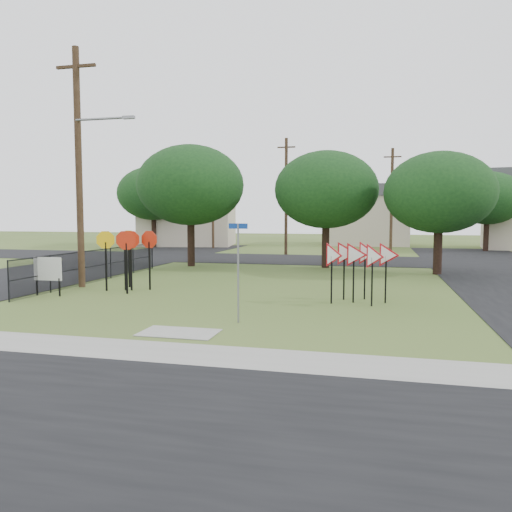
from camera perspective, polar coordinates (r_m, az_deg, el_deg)
The scene contains 22 objects.
ground at distance 15.42m, azimuth -5.36°, elevation -6.76°, with size 140.00×140.00×0.00m, color #3F5921.
sidewalk at distance 11.64m, azimuth -12.26°, elevation -10.56°, with size 30.00×1.60×0.02m, color gray.
planting_strip at distance 10.62m, azimuth -15.16°, elevation -12.12°, with size 30.00×0.80×0.02m, color #3F5921.
street_left at distance 29.78m, azimuth -21.09°, elevation -1.53°, with size 8.00×50.00×0.02m, color black.
street_far at distance 34.77m, azimuth 5.49°, elevation -0.40°, with size 60.00×8.00×0.02m, color black.
curb_pad at distance 13.23m, azimuth -8.80°, elevation -8.66°, with size 2.00×1.20×0.02m, color gray.
street_name_sign at distance 14.08m, azimuth -2.05°, elevation -1.12°, with size 0.58×0.12×2.82m.
stop_sign_cluster at distance 20.90m, azimuth -14.46°, elevation 1.13°, with size 2.28×1.93×2.45m.
yield_sign_cluster at distance 17.77m, azimuth 11.67°, elevation -0.13°, with size 2.66×1.93×2.16m.
info_board at distance 20.48m, azimuth -22.71°, elevation -1.50°, with size 1.18×0.06×1.47m.
utility_pole_main at distance 22.50m, azimuth -19.47°, elevation 9.90°, with size 3.55×0.33×10.00m.
far_pole_a at distance 38.94m, azimuth 3.46°, elevation 6.91°, with size 1.40×0.24×9.00m.
far_pole_b at distance 42.31m, azimuth 15.24°, elevation 6.23°, with size 1.40×0.24×8.50m.
far_pole_c at distance 46.77m, azimuth -4.95°, elevation 6.51°, with size 1.40×0.24×9.00m.
fence_run at distance 24.18m, azimuth -17.64°, elevation -0.95°, with size 0.05×11.55×1.50m.
house_left at distance 51.88m, azimuth -7.72°, elevation 5.25°, with size 10.58×8.88×7.20m.
house_mid at distance 54.29m, azimuth 12.78°, elevation 4.62°, with size 8.40×8.40×6.20m.
tree_near_left at distance 30.39m, azimuth -7.50°, elevation 8.01°, with size 6.40×6.40×7.27m.
tree_near_mid at distance 29.47m, azimuth 8.03°, elevation 7.49°, with size 6.00×6.00×6.80m.
tree_near_right at distance 27.47m, azimuth 20.23°, elevation 6.81°, with size 5.60×5.60×6.33m.
tree_far_left at distance 49.04m, azimuth -11.66°, elevation 7.01°, with size 6.80×6.80×7.73m.
tree_far_right at distance 47.18m, azimuth 24.93°, elevation 6.01°, with size 6.00×6.00×6.80m.
Camera 1 is at (4.97, -14.28, 3.03)m, focal length 35.00 mm.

